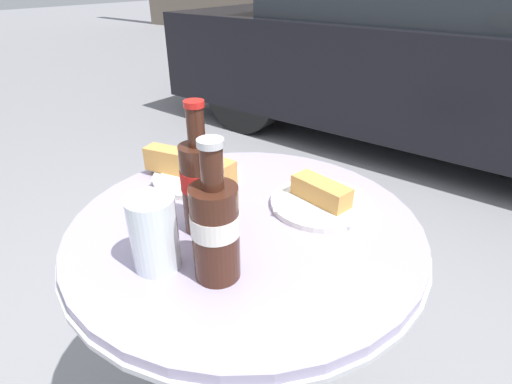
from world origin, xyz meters
The scene contains 7 objects.
bistro_table centered at (0.00, 0.00, 0.56)m, with size 0.68×0.68×0.73m.
cola_bottle_left centered at (-0.05, -0.06, 0.82)m, with size 0.07×0.07×0.24m.
cola_bottle_right centered at (0.06, -0.14, 0.82)m, with size 0.07×0.07×0.23m.
drinking_glass centered at (-0.03, -0.18, 0.78)m, with size 0.08×0.08×0.12m.
lunch_plate_near centered at (0.08, 0.14, 0.74)m, with size 0.20×0.20×0.06m.
lunch_plate_far centered at (-0.20, 0.06, 0.75)m, with size 0.22×0.20×0.07m.
parked_car centered at (-0.37, 2.71, 0.65)m, with size 3.99×1.77×1.38m.
Camera 1 is at (0.41, -0.49, 1.15)m, focal length 28.00 mm.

